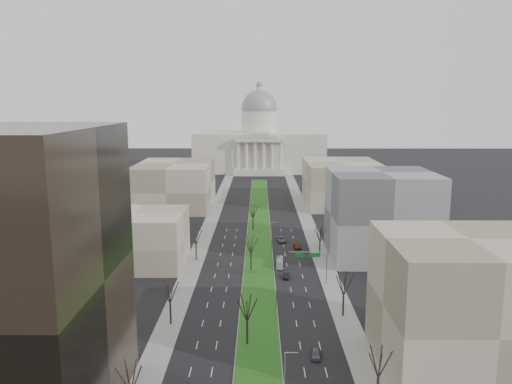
{
  "coord_description": "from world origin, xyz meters",
  "views": [
    {
      "loc": [
        0.18,
        -43.43,
        43.11
      ],
      "look_at": [
        -0.93,
        111.68,
        14.82
      ],
      "focal_mm": 35.0,
      "sensor_mm": 36.0,
      "label": 1
    }
  ],
  "objects_px": {
    "car_grey_near": "(316,353)",
    "car_grey_far": "(281,239)",
    "car_black": "(286,275)",
    "car_red": "(297,246)",
    "box_van": "(280,263)"
  },
  "relations": [
    {
      "from": "car_black",
      "to": "box_van",
      "type": "relative_size",
      "value": 0.55
    },
    {
      "from": "car_grey_near",
      "to": "car_grey_far",
      "type": "distance_m",
      "value": 71.15
    },
    {
      "from": "car_grey_near",
      "to": "car_red",
      "type": "bearing_deg",
      "value": 94.14
    },
    {
      "from": "car_grey_near",
      "to": "car_black",
      "type": "relative_size",
      "value": 0.99
    },
    {
      "from": "box_van",
      "to": "car_black",
      "type": "bearing_deg",
      "value": -78.03
    },
    {
      "from": "car_grey_far",
      "to": "box_van",
      "type": "height_order",
      "value": "box_van"
    },
    {
      "from": "car_red",
      "to": "box_van",
      "type": "xyz_separation_m",
      "value": [
        -5.88,
        -16.53,
        0.33
      ]
    },
    {
      "from": "car_grey_near",
      "to": "box_van",
      "type": "distance_m",
      "value": 47.86
    },
    {
      "from": "car_black",
      "to": "car_red",
      "type": "height_order",
      "value": "car_red"
    },
    {
      "from": "car_red",
      "to": "box_van",
      "type": "relative_size",
      "value": 0.65
    },
    {
      "from": "car_grey_far",
      "to": "car_red",
      "type": "bearing_deg",
      "value": -64.27
    },
    {
      "from": "car_black",
      "to": "car_grey_far",
      "type": "distance_m",
      "value": 32.29
    },
    {
      "from": "car_grey_near",
      "to": "car_grey_far",
      "type": "bearing_deg",
      "value": 97.8
    },
    {
      "from": "car_red",
      "to": "car_grey_far",
      "type": "height_order",
      "value": "car_grey_far"
    },
    {
      "from": "car_grey_near",
      "to": "car_grey_far",
      "type": "xyz_separation_m",
      "value": [
        -2.82,
        71.09,
        0.05
      ]
    }
  ]
}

